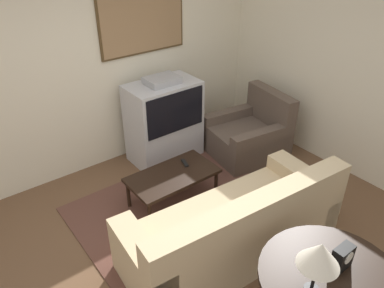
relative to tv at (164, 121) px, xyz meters
name	(u,v)px	position (x,y,z in m)	size (l,w,h in m)	color
ground_plane	(189,252)	(-0.84, -1.68, -0.58)	(12.00, 12.00, 0.00)	brown
wall_back	(86,71)	(-0.82, 0.45, 0.78)	(12.00, 0.10, 2.70)	beige
wall_right	(360,74)	(1.79, -1.68, 0.77)	(0.06, 12.00, 2.70)	beige
area_rug	(175,205)	(-0.53, -0.98, -0.57)	(2.33, 1.63, 0.01)	brown
tv	(164,121)	(0.00, 0.00, 0.00)	(0.97, 0.59, 1.22)	#B7B7BC
couch	(234,230)	(-0.49, -1.96, -0.25)	(2.29, 1.07, 0.91)	#CCB289
armchair	(249,136)	(1.02, -0.66, -0.29)	(1.11, 1.03, 0.91)	brown
coffee_table	(173,177)	(-0.49, -0.90, -0.21)	(1.05, 0.57, 0.41)	black
console_table	(331,283)	(-0.55, -3.04, 0.08)	(1.08, 1.08, 0.72)	black
table_lamp	(320,255)	(-0.77, -3.02, 0.50)	(0.29, 0.29, 0.46)	black
mantel_clock	(342,258)	(-0.43, -3.02, 0.24)	(0.17, 0.10, 0.20)	black
remote	(185,163)	(-0.25, -0.82, -0.16)	(0.09, 0.17, 0.02)	black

